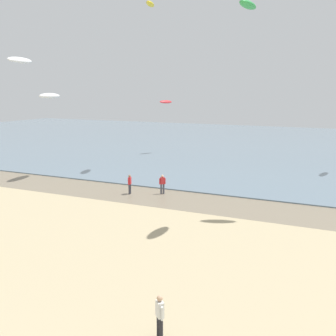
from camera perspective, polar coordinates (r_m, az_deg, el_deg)
name	(u,v)px	position (r m, az deg, el deg)	size (l,w,h in m)	color
wet_sand_strip	(200,202)	(33.76, 4.36, -4.71)	(120.00, 5.65, 0.01)	#7A6D59
sea	(284,146)	(69.80, 15.59, 2.96)	(160.00, 70.00, 0.10)	slate
person_nearest_camera	(162,184)	(36.15, -0.77, -2.15)	(0.46, 0.40, 1.71)	#4C4C56
person_right_flank	(130,184)	(36.28, -5.27, -2.15)	(0.30, 0.56, 1.71)	#383842
person_far_down_beach	(160,316)	(15.92, -1.13, -19.59)	(0.44, 0.42, 1.71)	#232328
kite_aloft_0	(20,60)	(47.75, -19.64, 13.75)	(3.33, 1.07, 0.53)	white
kite_aloft_2	(50,96)	(44.42, -15.89, 9.49)	(3.42, 1.09, 0.55)	white
kite_aloft_5	(150,4)	(48.30, -2.45, 21.53)	(2.63, 0.84, 0.42)	yellow
kite_aloft_6	(166,102)	(59.05, -0.30, 9.06)	(2.14, 0.68, 0.34)	red
kite_aloft_7	(248,5)	(28.24, 10.89, 21.10)	(2.58, 0.82, 0.41)	green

